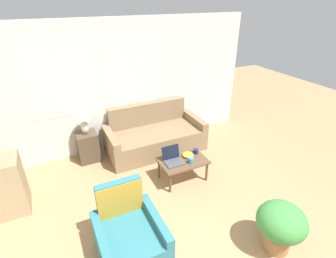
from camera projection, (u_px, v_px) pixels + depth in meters
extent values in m
cube|color=silver|center=(102.00, 90.00, 5.06)|extent=(6.38, 0.05, 2.60)
cube|color=white|center=(58.00, 83.00, 4.63)|extent=(1.10, 0.01, 1.30)
cube|color=white|center=(130.00, 74.00, 5.15)|extent=(1.10, 0.01, 1.30)
cube|color=#846B4C|center=(156.00, 141.00, 5.46)|extent=(1.71, 0.92, 0.45)
cube|color=#846B4C|center=(148.00, 123.00, 5.67)|extent=(1.71, 0.12, 0.92)
cube|color=#846B4C|center=(112.00, 148.00, 5.07)|extent=(0.14, 0.92, 0.60)
cube|color=#846B4C|center=(194.00, 129.00, 5.78)|extent=(0.14, 0.92, 0.60)
cube|color=#2D6B75|center=(131.00, 245.00, 3.21)|extent=(0.57, 0.84, 0.43)
cube|color=#2D6B75|center=(121.00, 210.00, 3.39)|extent=(0.57, 0.10, 0.92)
cube|color=#2D6B75|center=(104.00, 252.00, 3.05)|extent=(0.10, 0.84, 0.55)
cube|color=#2D6B75|center=(156.00, 232.00, 3.31)|extent=(0.10, 0.84, 0.55)
cube|color=#A87F28|center=(121.00, 206.00, 3.30)|extent=(0.58, 0.01, 0.67)
cube|color=#4C3D2D|center=(88.00, 147.00, 5.11)|extent=(0.38, 0.38, 0.59)
ellipsoid|color=beige|center=(85.00, 127.00, 4.92)|extent=(0.15, 0.15, 0.26)
cylinder|color=tan|center=(84.00, 120.00, 4.84)|extent=(0.02, 0.02, 0.06)
cone|color=white|center=(82.00, 113.00, 4.78)|extent=(0.30, 0.30, 0.20)
cube|color=brown|center=(183.00, 161.00, 4.53)|extent=(0.81, 0.55, 0.03)
cylinder|color=brown|center=(170.00, 183.00, 4.31)|extent=(0.04, 0.04, 0.36)
cylinder|color=brown|center=(207.00, 172.00, 4.58)|extent=(0.04, 0.04, 0.36)
cylinder|color=brown|center=(159.00, 168.00, 4.67)|extent=(0.04, 0.04, 0.36)
cylinder|color=brown|center=(193.00, 159.00, 4.94)|extent=(0.04, 0.04, 0.36)
cube|color=#47474C|center=(174.00, 163.00, 4.44)|extent=(0.32, 0.24, 0.02)
cube|color=black|center=(171.00, 152.00, 4.50)|extent=(0.32, 0.07, 0.23)
cylinder|color=#191E4C|center=(196.00, 151.00, 4.70)|extent=(0.09, 0.09, 0.08)
cylinder|color=teal|center=(191.00, 161.00, 4.42)|extent=(0.09, 0.09, 0.10)
ellipsoid|color=gold|center=(188.00, 155.00, 4.61)|extent=(0.20, 0.20, 0.07)
cylinder|color=#996B42|center=(276.00, 241.00, 3.38)|extent=(0.34, 0.34, 0.23)
ellipsoid|color=#3D843D|center=(282.00, 221.00, 3.22)|extent=(0.61, 0.61, 0.46)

